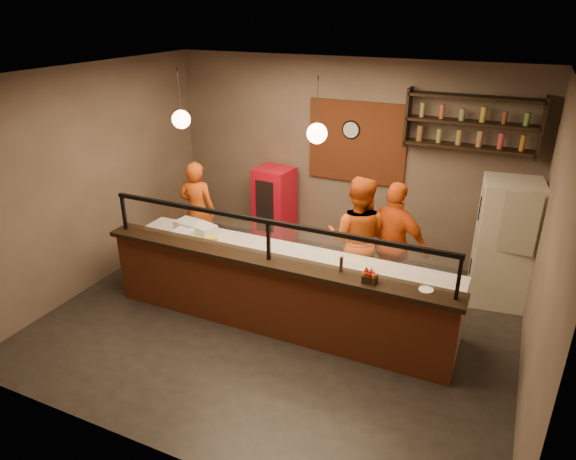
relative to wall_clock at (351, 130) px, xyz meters
The scene contains 29 objects.
floor 3.24m from the wall_clock, 92.33° to the right, with size 6.00×6.00×0.00m, color black.
ceiling 2.70m from the wall_clock, 92.33° to the right, with size 6.00×6.00×0.00m, color #352F29.
wall_back 0.51m from the wall_clock, 158.20° to the left, with size 6.00×6.00×0.00m, color #746255.
wall_left 3.99m from the wall_clock, 141.57° to the right, with size 5.00×5.00×0.00m, color #746255.
wall_right 3.84m from the wall_clock, 40.31° to the right, with size 5.00×5.00×0.00m, color #746255.
wall_front 4.99m from the wall_clock, 91.16° to the right, with size 6.00×6.00×0.00m, color #746255.
brick_patch 0.22m from the wall_clock, ahead, with size 1.60×0.04×1.30m, color #944120.
service_counter 3.19m from the wall_clock, 92.08° to the right, with size 4.60×0.25×1.00m, color #944120.
counter_ledge 2.96m from the wall_clock, 92.08° to the right, with size 4.70×0.37×0.06m, color black.
worktop_cabinet 2.81m from the wall_clock, 92.53° to the right, with size 4.60×0.75×0.85m, color gray.
worktop 2.57m from the wall_clock, 92.53° to the right, with size 4.60×0.75×0.05m, color silver.
sneeze_guard 2.86m from the wall_clock, 92.08° to the right, with size 4.50×0.05×0.52m.
wall_shelving 1.83m from the wall_clock, ahead, with size 1.84×0.28×0.85m.
wall_clock is the anchor object (origin of this frame).
pendant_left 2.81m from the wall_clock, 125.30° to the right, with size 0.24×0.24×0.77m.
pendant_right 2.32m from the wall_clock, 82.44° to the right, with size 0.24×0.24×0.77m.
cook_left 2.81m from the wall_clock, 149.33° to the right, with size 0.60×0.40×1.65m, color #E25615.
cook_mid 1.96m from the wall_clock, 66.61° to the right, with size 0.89×0.69×1.83m, color #C34D12.
cook_right 2.12m from the wall_clock, 50.11° to the right, with size 1.04×0.43×1.78m, color #EA5A16.
fridge 2.86m from the wall_clock, 15.45° to the right, with size 0.75×0.70×1.80m, color beige.
red_cooler 1.88m from the wall_clock, 165.73° to the right, with size 0.60×0.55×1.40m, color red.
pizza_dough 2.67m from the wall_clock, 69.63° to the right, with size 0.52×0.52×0.01m, color beige.
prep_tub_a 2.97m from the wall_clock, 127.72° to the right, with size 0.34×0.27×0.17m, color silver.
prep_tub_b 2.85m from the wall_clock, 122.51° to the right, with size 0.32×0.26×0.16m, color white.
prep_tub_c 3.12m from the wall_clock, 123.58° to the right, with size 0.27×0.22×0.14m, color silver.
rolling_pin 2.93m from the wall_clock, 119.43° to the right, with size 0.06×0.06×0.38m, color yellow.
condiment_caddy 3.19m from the wall_clock, 67.01° to the right, with size 0.17×0.13×0.09m, color black.
pepper_mill 2.96m from the wall_clock, 73.28° to the right, with size 0.04×0.04×0.19m, color black.
small_plate 3.41m from the wall_clock, 56.41° to the right, with size 0.16×0.16×0.01m, color white.
Camera 1 is at (2.55, -5.30, 3.93)m, focal length 32.00 mm.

